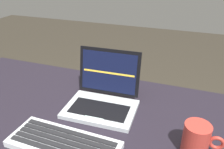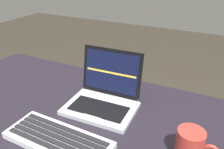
% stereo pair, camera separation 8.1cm
% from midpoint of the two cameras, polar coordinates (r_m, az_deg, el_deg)
% --- Properties ---
extents(desk, '(1.41, 0.72, 0.75)m').
position_cam_midpoint_polar(desk, '(0.90, -9.22, -15.57)').
color(desk, black).
rests_on(desk, ground).
extents(laptop_front, '(0.27, 0.23, 0.21)m').
position_cam_midpoint_polar(laptop_front, '(0.88, -4.87, -5.71)').
color(laptop_front, '#B6BEC3').
rests_on(laptop_front, desk).
extents(external_keyboard, '(0.35, 0.14, 0.03)m').
position_cam_midpoint_polar(external_keyboard, '(0.75, -14.91, -16.44)').
color(external_keyboard, silver).
rests_on(external_keyboard, desk).
extents(coffee_mug, '(0.12, 0.08, 0.10)m').
position_cam_midpoint_polar(coffee_mug, '(0.71, 17.05, -15.32)').
color(coffee_mug, '#B3352C').
rests_on(coffee_mug, desk).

